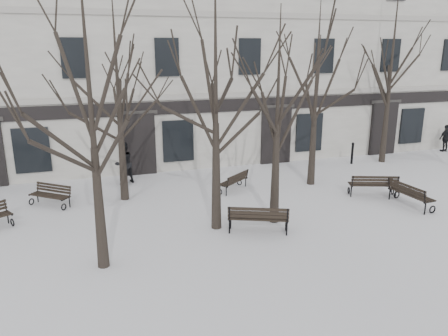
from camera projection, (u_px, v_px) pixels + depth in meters
name	position (u px, v px, depth m)	size (l,w,h in m)	color
ground	(275.00, 230.00, 14.51)	(100.00, 100.00, 0.00)	silver
building	(186.00, 53.00, 24.91)	(40.40, 10.20, 11.40)	beige
tree_0	(89.00, 83.00, 10.80)	(5.62, 5.62, 8.03)	black
tree_1	(216.00, 66.00, 13.27)	(5.94, 5.94, 8.49)	black
tree_2	(278.00, 92.00, 14.03)	(5.01, 5.01, 7.16)	black
tree_4	(117.00, 72.00, 16.10)	(5.57, 5.57, 7.96)	black
tree_5	(317.00, 74.00, 18.05)	(5.36, 5.36, 7.66)	black
tree_6	(393.00, 52.00, 21.53)	(6.27, 6.27, 8.96)	black
bench_1	(258.00, 218.00, 14.16)	(2.05, 1.39, 0.98)	black
bench_2	(373.00, 184.00, 17.62)	(1.97, 1.26, 0.94)	black
bench_3	(51.00, 194.00, 16.61)	(1.62, 1.47, 0.83)	black
bench_4	(234.00, 181.00, 18.33)	(1.59, 1.43, 0.81)	black
bench_5	(410.00, 194.00, 16.52)	(0.86, 1.91, 0.94)	black
bollard_a	(125.00, 169.00, 19.65)	(0.13, 0.13, 1.01)	black
bollard_b	(352.00, 152.00, 22.46)	(0.15, 0.15, 1.13)	black
pedestrian_b	(125.00, 184.00, 19.35)	(0.91, 0.71, 1.88)	black
pedestrian_c	(444.00, 151.00, 25.25)	(0.91, 0.38, 1.56)	black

